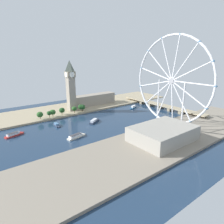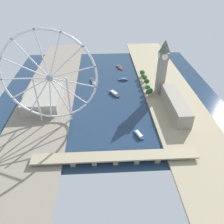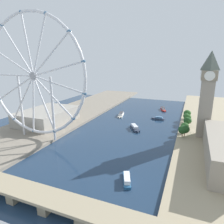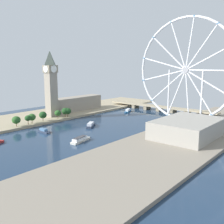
{
  "view_description": "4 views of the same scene",
  "coord_description": "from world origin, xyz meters",
  "px_view_note": "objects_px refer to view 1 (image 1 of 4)",
  "views": [
    {
      "loc": [
        256.02,
        -152.04,
        108.22
      ],
      "look_at": [
        8.07,
        41.5,
        17.19
      ],
      "focal_mm": 32.67,
      "sensor_mm": 36.0,
      "label": 1
    },
    {
      "loc": [
        13.77,
        354.29,
        196.16
      ],
      "look_at": [
        -1.07,
        82.98,
        7.75
      ],
      "focal_mm": 35.05,
      "sensor_mm": 36.0,
      "label": 2
    },
    {
      "loc": [
        -72.91,
        253.19,
        86.65
      ],
      "look_at": [
        23.67,
        15.99,
        19.36
      ],
      "focal_mm": 31.81,
      "sensor_mm": 36.0,
      "label": 3
    },
    {
      "loc": [
        221.96,
        -214.63,
        78.47
      ],
      "look_at": [
        6.08,
        41.96,
        17.23
      ],
      "focal_mm": 42.66,
      "sensor_mm": 36.0,
      "label": 4
    }
  ],
  "objects_px": {
    "river_bridge": "(161,105)",
    "tour_boat_3": "(133,107)",
    "ferris_wheel": "(172,81)",
    "riverside_hall": "(163,133)",
    "tour_boat_4": "(76,136)",
    "tour_boat_1": "(57,125)",
    "parliament_block": "(93,100)",
    "tour_boat_0": "(94,121)",
    "clock_tower": "(71,85)",
    "tour_boat_2": "(14,135)"
  },
  "relations": [
    {
      "from": "tour_boat_3",
      "to": "tour_boat_4",
      "type": "bearing_deg",
      "value": 0.13
    },
    {
      "from": "riverside_hall",
      "to": "tour_boat_0",
      "type": "distance_m",
      "value": 120.83
    },
    {
      "from": "tour_boat_1",
      "to": "tour_boat_3",
      "type": "relative_size",
      "value": 0.91
    },
    {
      "from": "ferris_wheel",
      "to": "tour_boat_1",
      "type": "bearing_deg",
      "value": -130.64
    },
    {
      "from": "clock_tower",
      "to": "tour_boat_0",
      "type": "bearing_deg",
      "value": -0.43
    },
    {
      "from": "clock_tower",
      "to": "tour_boat_1",
      "type": "distance_m",
      "value": 95.06
    },
    {
      "from": "river_bridge",
      "to": "clock_tower",
      "type": "bearing_deg",
      "value": -119.63
    },
    {
      "from": "tour_boat_2",
      "to": "tour_boat_4",
      "type": "relative_size",
      "value": 0.94
    },
    {
      "from": "ferris_wheel",
      "to": "tour_boat_3",
      "type": "bearing_deg",
      "value": 161.49
    },
    {
      "from": "tour_boat_3",
      "to": "tour_boat_4",
      "type": "xyz_separation_m",
      "value": [
        63.67,
        -165.55,
        0.04
      ]
    },
    {
      "from": "tour_boat_4",
      "to": "tour_boat_1",
      "type": "bearing_deg",
      "value": 80.89
    },
    {
      "from": "tour_boat_0",
      "to": "tour_boat_1",
      "type": "distance_m",
      "value": 59.44
    },
    {
      "from": "river_bridge",
      "to": "tour_boat_3",
      "type": "distance_m",
      "value": 55.68
    },
    {
      "from": "parliament_block",
      "to": "tour_boat_1",
      "type": "relative_size",
      "value": 4.55
    },
    {
      "from": "tour_boat_3",
      "to": "tour_boat_4",
      "type": "relative_size",
      "value": 0.76
    },
    {
      "from": "riverside_hall",
      "to": "tour_boat_1",
      "type": "bearing_deg",
      "value": -149.64
    },
    {
      "from": "tour_boat_3",
      "to": "tour_boat_0",
      "type": "bearing_deg",
      "value": -8.04
    },
    {
      "from": "ferris_wheel",
      "to": "tour_boat_2",
      "type": "relative_size",
      "value": 4.54
    },
    {
      "from": "river_bridge",
      "to": "tour_boat_3",
      "type": "bearing_deg",
      "value": -128.55
    },
    {
      "from": "riverside_hall",
      "to": "tour_boat_3",
      "type": "bearing_deg",
      "value": 148.84
    },
    {
      "from": "clock_tower",
      "to": "tour_boat_4",
      "type": "xyz_separation_m",
      "value": [
        117.06,
        -54.23,
        -49.2
      ]
    },
    {
      "from": "ferris_wheel",
      "to": "tour_boat_3",
      "type": "distance_m",
      "value": 139.7
    },
    {
      "from": "parliament_block",
      "to": "tour_boat_4",
      "type": "distance_m",
      "value": 170.1
    },
    {
      "from": "tour_boat_2",
      "to": "tour_boat_4",
      "type": "height_order",
      "value": "tour_boat_2"
    },
    {
      "from": "parliament_block",
      "to": "tour_boat_1",
      "type": "height_order",
      "value": "parliament_block"
    },
    {
      "from": "river_bridge",
      "to": "tour_boat_1",
      "type": "distance_m",
      "value": 213.22
    },
    {
      "from": "ferris_wheel",
      "to": "river_bridge",
      "type": "xyz_separation_m",
      "value": [
        -81.04,
        82.16,
        -64.22
      ]
    },
    {
      "from": "riverside_hall",
      "to": "tour_boat_2",
      "type": "height_order",
      "value": "riverside_hall"
    },
    {
      "from": "river_bridge",
      "to": "tour_boat_4",
      "type": "bearing_deg",
      "value": -82.09
    },
    {
      "from": "tour_boat_2",
      "to": "tour_boat_3",
      "type": "bearing_deg",
      "value": -16.04
    },
    {
      "from": "tour_boat_3",
      "to": "parliament_block",
      "type": "bearing_deg",
      "value": -70.75
    },
    {
      "from": "river_bridge",
      "to": "tour_boat_2",
      "type": "bearing_deg",
      "value": -95.89
    },
    {
      "from": "tour_boat_1",
      "to": "tour_boat_3",
      "type": "distance_m",
      "value": 167.74
    },
    {
      "from": "parliament_block",
      "to": "ferris_wheel",
      "type": "height_order",
      "value": "ferris_wheel"
    },
    {
      "from": "river_bridge",
      "to": "tour_boat_3",
      "type": "height_order",
      "value": "river_bridge"
    },
    {
      "from": "tour_boat_2",
      "to": "ferris_wheel",
      "type": "bearing_deg",
      "value": -47.46
    },
    {
      "from": "river_bridge",
      "to": "tour_boat_0",
      "type": "height_order",
      "value": "river_bridge"
    },
    {
      "from": "tour_boat_4",
      "to": "ferris_wheel",
      "type": "bearing_deg",
      "value": -33.47
    },
    {
      "from": "ferris_wheel",
      "to": "riverside_hall",
      "type": "distance_m",
      "value": 80.35
    },
    {
      "from": "tour_boat_1",
      "to": "ferris_wheel",
      "type": "bearing_deg",
      "value": 51.89
    },
    {
      "from": "river_bridge",
      "to": "tour_boat_2",
      "type": "height_order",
      "value": "river_bridge"
    },
    {
      "from": "riverside_hall",
      "to": "tour_boat_0",
      "type": "bearing_deg",
      "value": -167.89
    },
    {
      "from": "parliament_block",
      "to": "tour_boat_0",
      "type": "distance_m",
      "value": 107.6
    },
    {
      "from": "riverside_hall",
      "to": "tour_boat_3",
      "type": "relative_size",
      "value": 3.32
    },
    {
      "from": "tour_boat_1",
      "to": "tour_boat_4",
      "type": "height_order",
      "value": "tour_boat_4"
    },
    {
      "from": "tour_boat_0",
      "to": "parliament_block",
      "type": "bearing_deg",
      "value": 26.05
    },
    {
      "from": "river_bridge",
      "to": "tour_boat_3",
      "type": "relative_size",
      "value": 8.34
    },
    {
      "from": "parliament_block",
      "to": "tour_boat_0",
      "type": "relative_size",
      "value": 3.65
    },
    {
      "from": "parliament_block",
      "to": "tour_boat_0",
      "type": "height_order",
      "value": "parliament_block"
    },
    {
      "from": "clock_tower",
      "to": "ferris_wheel",
      "type": "distance_m",
      "value": 184.94
    }
  ]
}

